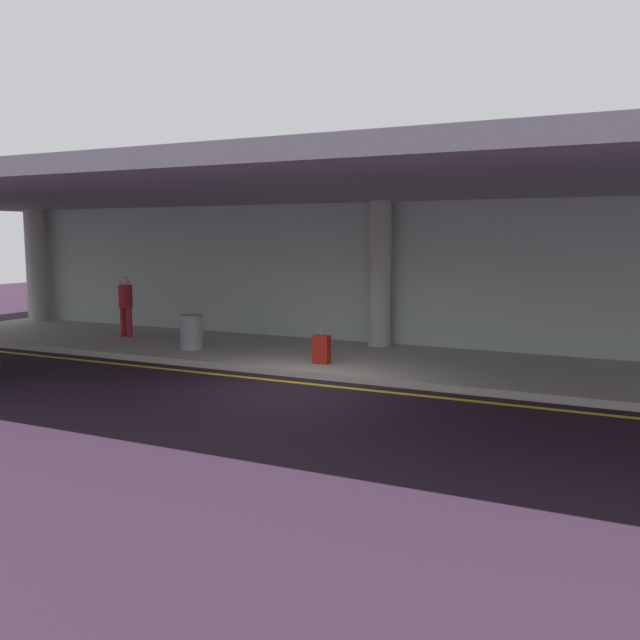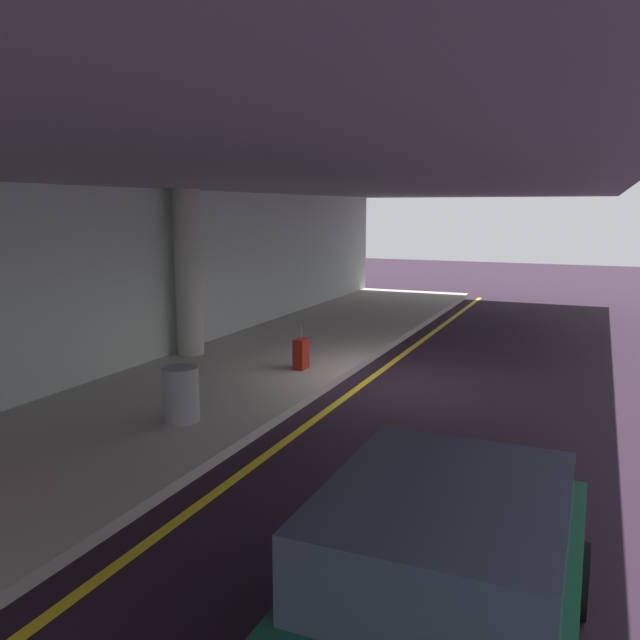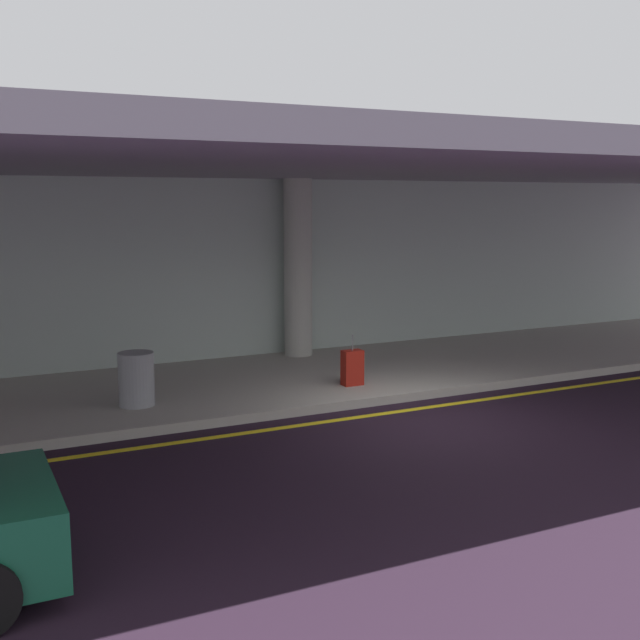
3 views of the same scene
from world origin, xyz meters
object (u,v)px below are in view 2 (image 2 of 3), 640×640
car_dark_green (440,598)px  trash_bin_steel (181,394)px  suitcase_upright_primary (301,354)px  support_column_left_mid (188,273)px

car_dark_green → trash_bin_steel: size_ratio=4.82×
car_dark_green → suitcase_upright_primary: 8.86m
suitcase_upright_primary → support_column_left_mid: bearing=89.0°
car_dark_green → trash_bin_steel: (3.87, 4.91, -0.14)m
support_column_left_mid → suitcase_upright_primary: support_column_left_mid is taller
car_dark_green → trash_bin_steel: car_dark_green is taller
support_column_left_mid → car_dark_green: 10.89m
support_column_left_mid → trash_bin_steel: support_column_left_mid is taller
support_column_left_mid → trash_bin_steel: (-3.97, -2.54, -1.40)m
suitcase_upright_primary → car_dark_green: bearing=-144.5°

